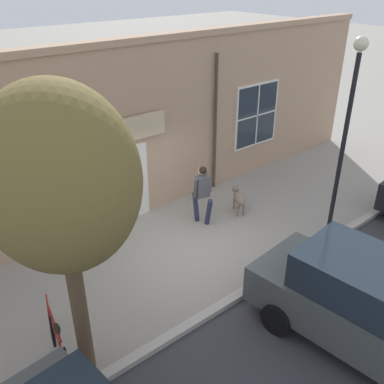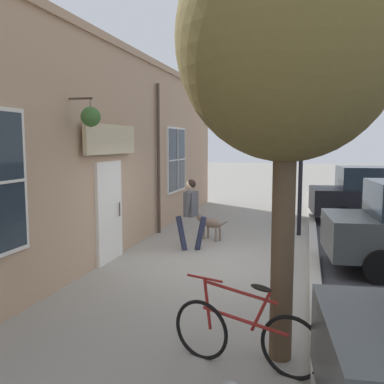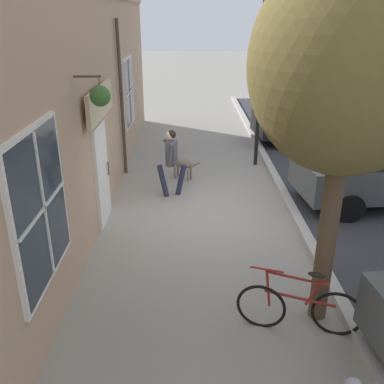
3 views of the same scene
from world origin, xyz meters
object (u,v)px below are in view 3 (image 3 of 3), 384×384
Objects in this scene: leaning_bicycle at (299,307)px; parked_car_far_end at (316,117)px; pedestrian_walking at (171,157)px; dog_on_leash at (181,163)px; street_tree_by_curb at (345,74)px; street_lamp at (262,53)px.

parked_car_far_end is (2.86, 9.66, 0.50)m from leaning_bicycle.
dog_on_leash is at bearing 80.58° from pedestrian_walking.
street_tree_by_curb is 2.90× the size of leaning_bicycle.
leaning_bicycle is 7.73m from street_lamp.
leaning_bicycle is (-0.35, -0.40, -3.11)m from street_tree_by_curb.
pedestrian_walking is 3.98m from street_lamp.
leaning_bicycle is at bearing -68.31° from pedestrian_walking.
street_tree_by_curb is at bearing -90.84° from street_lamp.
street_tree_by_curb is 6.81m from street_lamp.
leaning_bicycle reaches higher than dog_on_leash.
street_lamp reaches higher than pedestrian_walking.
street_tree_by_curb is 1.02× the size of street_lamp.
street_lamp is (0.45, 7.20, 2.78)m from leaning_bicycle.
street_lamp is at bearing 27.64° from dog_on_leash.
parked_car_far_end reaches higher than leaning_bicycle.
street_tree_by_curb reaches higher than dog_on_leash.
pedestrian_walking is at bearing -135.13° from parked_car_far_end.
dog_on_leash is at bearing 106.12° from leaning_bicycle.
parked_car_far_end reaches higher than pedestrian_walking.
street_lamp reaches higher than leaning_bicycle.
parked_car_far_end is at bearing 45.64° from street_lamp.
dog_on_leash is (0.19, 1.17, -0.55)m from pedestrian_walking.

